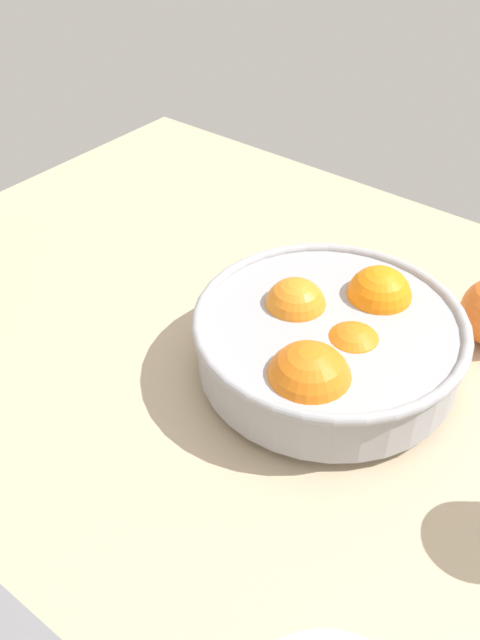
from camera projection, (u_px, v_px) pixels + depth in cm
name	position (u px, v px, depth cm)	size (l,w,h in cm)	color
ground_plane	(247.00, 395.00, 74.01)	(111.10, 92.75, 3.00)	tan
fruit_bowl	(329.00, 343.00, 71.48)	(28.36, 28.36, 10.20)	#99999E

